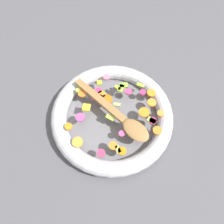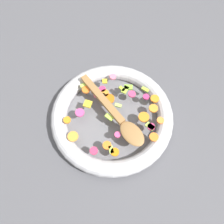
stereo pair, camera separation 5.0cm
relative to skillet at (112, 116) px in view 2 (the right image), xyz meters
name	(u,v)px [view 2 (the right image)]	position (x,y,z in m)	size (l,w,h in m)	color
ground_plane	(112,119)	(0.00, 0.00, -0.02)	(4.00, 4.00, 0.00)	#4C4C51
skillet	(112,116)	(0.00, 0.00, 0.00)	(0.40, 0.40, 0.05)	slate
chopped_vegetables	(116,110)	(-0.01, 0.00, 0.03)	(0.32, 0.28, 0.01)	orange
wooden_spoon	(117,116)	(-0.01, 0.02, 0.04)	(0.16, 0.29, 0.01)	olive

